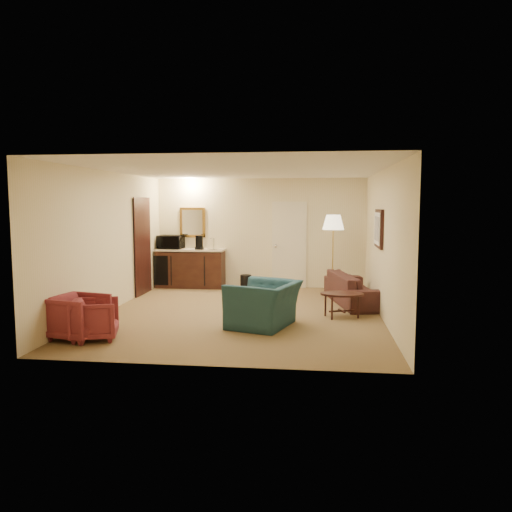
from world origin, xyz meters
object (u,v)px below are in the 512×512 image
(rose_chair_far, at_px, (78,315))
(microwave, at_px, (171,241))
(floor_lamp, at_px, (333,255))
(sofa, at_px, (356,283))
(wetbar_cabinet, at_px, (191,268))
(teal_armchair, at_px, (264,297))
(coffee_maker, at_px, (199,243))
(coffee_table, at_px, (342,305))
(rose_chair_near, at_px, (95,317))
(waste_bin, at_px, (246,282))

(rose_chair_far, height_order, microwave, microwave)
(floor_lamp, bearing_deg, sofa, -62.96)
(wetbar_cabinet, distance_m, rose_chair_far, 4.75)
(teal_armchair, relative_size, coffee_maker, 3.40)
(wetbar_cabinet, height_order, coffee_maker, coffee_maker)
(sofa, relative_size, coffee_table, 2.74)
(teal_armchair, bearing_deg, rose_chair_near, -48.25)
(rose_chair_near, relative_size, waste_bin, 2.01)
(teal_armchair, xyz_separation_m, waste_bin, (-0.80, 3.55, -0.33))
(rose_chair_near, bearing_deg, coffee_table, -79.93)
(rose_chair_near, height_order, microwave, microwave)
(wetbar_cabinet, xyz_separation_m, waste_bin, (1.35, -0.07, -0.30))
(teal_armchair, relative_size, rose_chair_near, 1.70)
(coffee_table, relative_size, coffee_maker, 2.29)
(teal_armchair, xyz_separation_m, coffee_table, (1.30, 0.81, -0.27))
(rose_chair_far, height_order, coffee_maker, coffee_maker)
(floor_lamp, height_order, microwave, floor_lamp)
(waste_bin, bearing_deg, microwave, 176.85)
(floor_lamp, bearing_deg, waste_bin, 163.47)
(rose_chair_far, relative_size, coffee_table, 0.97)
(wetbar_cabinet, height_order, coffee_table, wetbar_cabinet)
(sofa, bearing_deg, teal_armchair, 129.23)
(floor_lamp, xyz_separation_m, waste_bin, (-2.00, 0.59, -0.72))
(wetbar_cabinet, relative_size, rose_chair_far, 2.24)
(floor_lamp, distance_m, microwave, 3.91)
(sofa, bearing_deg, waste_bin, 46.52)
(wetbar_cabinet, relative_size, rose_chair_near, 2.48)
(coffee_maker, bearing_deg, rose_chair_far, -100.86)
(sofa, relative_size, waste_bin, 6.31)
(rose_chair_near, distance_m, coffee_table, 4.16)
(teal_armchair, height_order, waste_bin, teal_armchair)
(waste_bin, bearing_deg, floor_lamp, -16.53)
(sofa, xyz_separation_m, teal_armchair, (-1.64, -2.09, 0.09))
(wetbar_cabinet, height_order, microwave, microwave)
(microwave, bearing_deg, teal_armchair, -48.27)
(wetbar_cabinet, height_order, teal_armchair, teal_armchair)
(rose_chair_far, bearing_deg, coffee_table, -51.52)
(microwave, bearing_deg, floor_lamp, -4.42)
(rose_chair_far, height_order, floor_lamp, floor_lamp)
(teal_armchair, xyz_separation_m, microwave, (-2.64, 3.65, 0.63))
(teal_armchair, height_order, rose_chair_far, teal_armchair)
(coffee_maker, bearing_deg, sofa, -23.90)
(rose_chair_near, bearing_deg, waste_bin, -36.14)
(waste_bin, height_order, coffee_maker, coffee_maker)
(wetbar_cabinet, bearing_deg, rose_chair_far, -96.04)
(rose_chair_far, xyz_separation_m, floor_lamp, (3.85, 4.06, 0.52))
(floor_lamp, xyz_separation_m, microwave, (-3.84, 0.69, 0.23))
(coffee_maker, bearing_deg, coffee_table, -42.06)
(teal_armchair, xyz_separation_m, floor_lamp, (1.20, 2.96, 0.39))
(sofa, distance_m, waste_bin, 2.86)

